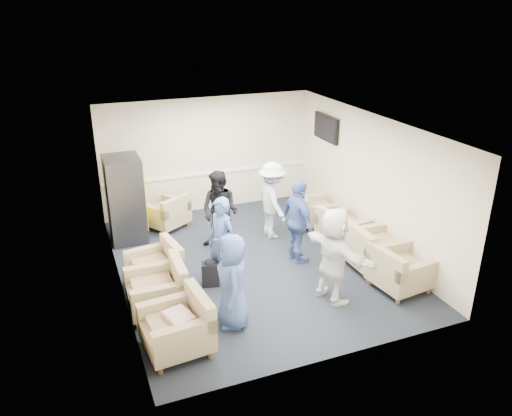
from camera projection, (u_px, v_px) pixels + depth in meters
name	position (u px, v px, depth m)	size (l,w,h in m)	color
floor	(254.00, 263.00, 9.66)	(6.00, 6.00, 0.00)	black
ceiling	(254.00, 125.00, 8.62)	(6.00, 6.00, 0.00)	silver
back_wall	(208.00, 155.00, 11.72)	(5.00, 0.02, 2.70)	beige
front_wall	(337.00, 275.00, 6.56)	(5.00, 0.02, 2.70)	beige
left_wall	(115.00, 218.00, 8.29)	(0.02, 6.00, 2.70)	beige
right_wall	(371.00, 181.00, 9.98)	(0.02, 6.00, 2.70)	beige
chair_rail	(209.00, 173.00, 11.87)	(4.98, 0.04, 0.06)	white
tv	(326.00, 128.00, 11.24)	(0.10, 1.00, 0.58)	black
armchair_left_near	(180.00, 328.00, 7.14)	(0.99, 0.99, 0.72)	tan
armchair_left_mid	(160.00, 291.00, 8.05)	(0.92, 0.92, 0.72)	tan
armchair_left_far	(158.00, 268.00, 8.80)	(0.96, 0.96, 0.67)	tan
armchair_right_near	(398.00, 272.00, 8.64)	(0.98, 0.98, 0.70)	tan
armchair_right_midnear	(372.00, 251.00, 9.31)	(0.96, 0.96, 0.76)	tan
armchair_right_midfar	(341.00, 230.00, 10.25)	(0.95, 0.95, 0.68)	tan
armchair_right_far	(312.00, 212.00, 11.18)	(0.94, 0.94, 0.65)	tan
armchair_corner	(168.00, 214.00, 11.04)	(1.13, 1.13, 0.66)	tan
vending_machine	(125.00, 199.00, 10.31)	(0.73, 0.85, 1.80)	#46464D
backpack	(210.00, 271.00, 8.81)	(0.35, 0.28, 0.52)	black
pillow	(179.00, 318.00, 7.06)	(0.43, 0.32, 0.12)	beige
person_front_left	(232.00, 281.00, 7.55)	(0.75, 0.49, 1.53)	#435DA1
person_mid_left	(221.00, 242.00, 8.69)	(0.59, 0.39, 1.62)	#435DA1
person_back_left	(220.00, 211.00, 9.91)	(0.80, 0.62, 1.65)	black
person_back_right	(272.00, 200.00, 10.46)	(1.07, 0.61, 1.65)	white
person_mid_right	(298.00, 222.00, 9.43)	(0.97, 0.40, 1.66)	#435DA1
person_front_right	(334.00, 255.00, 8.18)	(1.54, 0.49, 1.66)	white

